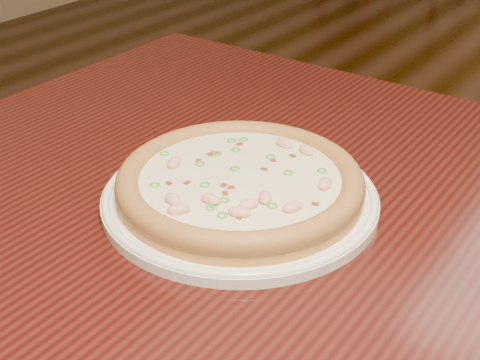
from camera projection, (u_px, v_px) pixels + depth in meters
The scene contains 3 objects.
hero_table at pixel (347, 286), 0.79m from camera, with size 1.20×0.80×0.75m.
plate at pixel (240, 196), 0.76m from camera, with size 0.32×0.32×0.02m.
pizza at pixel (240, 182), 0.76m from camera, with size 0.28×0.28×0.03m.
Camera 1 is at (-0.08, -1.24, 1.15)m, focal length 50.00 mm.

